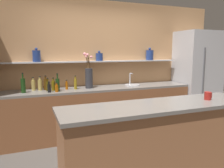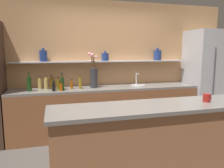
# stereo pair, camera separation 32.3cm
# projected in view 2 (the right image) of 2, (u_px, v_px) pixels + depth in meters

# --- Properties ---
(ground_plane) EXTENTS (12.00, 12.00, 0.00)m
(ground_plane) POSITION_uv_depth(u_px,v_px,m) (133.00, 163.00, 3.18)
(ground_plane) COLOR #4C4742
(back_wall_unit) EXTENTS (5.20, 0.28, 2.60)m
(back_wall_unit) POSITION_uv_depth(u_px,v_px,m) (107.00, 66.00, 4.51)
(back_wall_unit) COLOR tan
(back_wall_unit) RESTS_ON ground_plane
(back_counter_unit) EXTENTS (3.58, 0.62, 0.92)m
(back_counter_unit) POSITION_uv_depth(u_px,v_px,m) (107.00, 110.00, 4.27)
(back_counter_unit) COLOR brown
(back_counter_unit) RESTS_ON ground_plane
(island_counter) EXTENTS (2.34, 0.61, 1.02)m
(island_counter) POSITION_uv_depth(u_px,v_px,m) (154.00, 148.00, 2.49)
(island_counter) COLOR #99603D
(island_counter) RESTS_ON ground_plane
(refrigerator) EXTENTS (0.89, 0.73, 2.04)m
(refrigerator) POSITION_uv_depth(u_px,v_px,m) (208.00, 79.00, 4.73)
(refrigerator) COLOR #B7B7BC
(refrigerator) RESTS_ON ground_plane
(flower_vase) EXTENTS (0.18, 0.16, 0.67)m
(flower_vase) POSITION_uv_depth(u_px,v_px,m) (94.00, 76.00, 4.12)
(flower_vase) COLOR #2D2D33
(flower_vase) RESTS_ON back_counter_unit
(sink_fixture) EXTENTS (0.30, 0.30, 0.25)m
(sink_fixture) POSITION_uv_depth(u_px,v_px,m) (138.00, 85.00, 4.37)
(sink_fixture) COLOR #B7B7BC
(sink_fixture) RESTS_ON back_counter_unit
(bottle_sauce_0) EXTENTS (0.05, 0.05, 0.18)m
(bottle_sauce_0) POSITION_uv_depth(u_px,v_px,m) (72.00, 85.00, 4.03)
(bottle_sauce_0) COLOR #9E4C0A
(bottle_sauce_0) RESTS_ON back_counter_unit
(bottle_sauce_1) EXTENTS (0.06, 0.06, 0.19)m
(bottle_sauce_1) POSITION_uv_depth(u_px,v_px,m) (54.00, 87.00, 3.78)
(bottle_sauce_1) COLOR black
(bottle_sauce_1) RESTS_ON back_counter_unit
(bottle_wine_2) EXTENTS (0.07, 0.07, 0.31)m
(bottle_wine_2) POSITION_uv_depth(u_px,v_px,m) (62.00, 84.00, 3.88)
(bottle_wine_2) COLOR #193814
(bottle_wine_2) RESTS_ON back_counter_unit
(bottle_oil_3) EXTENTS (0.07, 0.07, 0.23)m
(bottle_oil_3) POSITION_uv_depth(u_px,v_px,m) (53.00, 85.00, 3.92)
(bottle_oil_3) COLOR #47380A
(bottle_oil_3) RESTS_ON back_counter_unit
(bottle_oil_4) EXTENTS (0.07, 0.07, 0.23)m
(bottle_oil_4) POSITION_uv_depth(u_px,v_px,m) (58.00, 85.00, 3.94)
(bottle_oil_4) COLOR brown
(bottle_oil_4) RESTS_ON back_counter_unit
(bottle_oil_5) EXTENTS (0.05, 0.05, 0.25)m
(bottle_oil_5) POSITION_uv_depth(u_px,v_px,m) (80.00, 83.00, 4.03)
(bottle_oil_5) COLOR olive
(bottle_oil_5) RESTS_ON back_counter_unit
(bottle_spirit_6) EXTENTS (0.07, 0.07, 0.26)m
(bottle_spirit_6) POSITION_uv_depth(u_px,v_px,m) (52.00, 83.00, 4.02)
(bottle_spirit_6) COLOR #4C2D0C
(bottle_spirit_6) RESTS_ON back_counter_unit
(bottle_spirit_7) EXTENTS (0.07, 0.07, 0.25)m
(bottle_spirit_7) POSITION_uv_depth(u_px,v_px,m) (46.00, 84.00, 3.99)
(bottle_spirit_7) COLOR tan
(bottle_spirit_7) RESTS_ON back_counter_unit
(bottle_sauce_8) EXTENTS (0.06, 0.06, 0.16)m
(bottle_sauce_8) POSITION_uv_depth(u_px,v_px,m) (61.00, 87.00, 3.81)
(bottle_sauce_8) COLOR #9E4C0A
(bottle_sauce_8) RESTS_ON back_counter_unit
(bottle_sauce_9) EXTENTS (0.05, 0.05, 0.19)m
(bottle_sauce_9) POSITION_uv_depth(u_px,v_px,m) (62.00, 85.00, 4.01)
(bottle_sauce_9) COLOR maroon
(bottle_sauce_9) RESTS_ON back_counter_unit
(bottle_wine_10) EXTENTS (0.07, 0.07, 0.33)m
(bottle_wine_10) POSITION_uv_depth(u_px,v_px,m) (29.00, 84.00, 3.77)
(bottle_wine_10) COLOR #193814
(bottle_wine_10) RESTS_ON back_counter_unit
(bottle_spirit_11) EXTENTS (0.07, 0.07, 0.24)m
(bottle_spirit_11) POSITION_uv_depth(u_px,v_px,m) (40.00, 84.00, 3.99)
(bottle_spirit_11) COLOR tan
(bottle_spirit_11) RESTS_ON back_counter_unit
(coffee_mug) EXTENTS (0.10, 0.08, 0.10)m
(coffee_mug) POSITION_uv_depth(u_px,v_px,m) (207.00, 98.00, 2.55)
(coffee_mug) COLOR maroon
(coffee_mug) RESTS_ON island_counter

